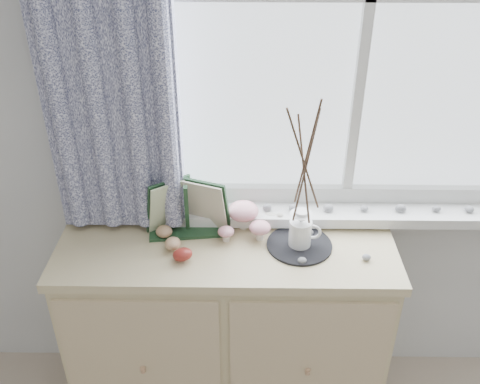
{
  "coord_description": "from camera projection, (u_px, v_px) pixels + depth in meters",
  "views": [
    {
      "loc": [
        -0.08,
        0.25,
        2.01
      ],
      "look_at": [
        -0.1,
        1.7,
        1.1
      ],
      "focal_mm": 40.0,
      "sensor_mm": 36.0,
      "label": 1
    }
  ],
  "objects": [
    {
      "name": "toadstool_cluster",
      "position": [
        245.0,
        218.0,
        1.92
      ],
      "size": [
        0.19,
        0.17,
        0.1
      ],
      "color": "silver",
      "rests_on": "sideboard"
    },
    {
      "name": "sideboard",
      "position": [
        228.0,
        330.0,
        2.11
      ],
      "size": [
        1.2,
        0.45,
        0.85
      ],
      "color": "tan",
      "rests_on": "ground"
    },
    {
      "name": "sideboard_pebbles",
      "position": [
        326.0,
        250.0,
        1.85
      ],
      "size": [
        0.25,
        0.19,
        0.02
      ],
      "color": "gray",
      "rests_on": "sideboard"
    },
    {
      "name": "songbird_figurine",
      "position": [
        270.0,
        219.0,
        1.97
      ],
      "size": [
        0.12,
        0.08,
        0.06
      ],
      "primitive_type": null,
      "rotation": [
        0.0,
        0.0,
        -0.24
      ],
      "color": "beige",
      "rests_on": "sideboard"
    },
    {
      "name": "wooden_eggs",
      "position": [
        173.0,
        243.0,
        1.85
      ],
      "size": [
        0.14,
        0.17,
        0.07
      ],
      "color": "tan",
      "rests_on": "sideboard"
    },
    {
      "name": "crocheted_doily",
      "position": [
        299.0,
        245.0,
        1.88
      ],
      "size": [
        0.23,
        0.23,
        0.01
      ],
      "primitive_type": "cylinder",
      "color": "black",
      "rests_on": "sideboard"
    },
    {
      "name": "botanical_book",
      "position": [
        186.0,
        211.0,
        1.87
      ],
      "size": [
        0.34,
        0.17,
        0.23
      ],
      "primitive_type": null,
      "rotation": [
        0.0,
        0.0,
        0.13
      ],
      "color": "#1C3A21",
      "rests_on": "sideboard"
    },
    {
      "name": "twig_pitcher",
      "position": [
        306.0,
        161.0,
        1.7
      ],
      "size": [
        0.24,
        0.24,
        0.59
      ],
      "rotation": [
        0.0,
        0.0,
        -0.13
      ],
      "color": "white",
      "rests_on": "crocheted_doily"
    }
  ]
}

